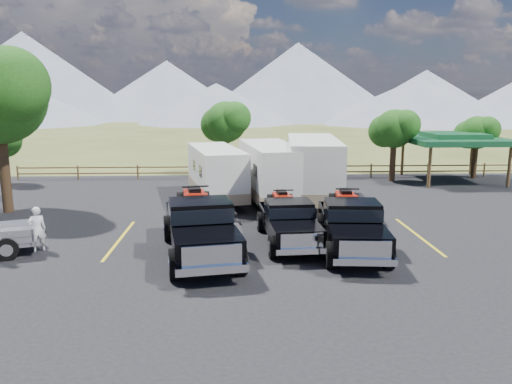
{
  "coord_description": "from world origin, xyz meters",
  "views": [
    {
      "loc": [
        -1.43,
        -15.24,
        5.66
      ],
      "look_at": [
        -0.53,
        5.57,
        1.6
      ],
      "focal_mm": 35.0,
      "sensor_mm": 36.0,
      "label": 1
    }
  ],
  "objects_px": {
    "rig_center": "(288,219)",
    "trailer_left": "(216,174)",
    "trailer_right": "(313,169)",
    "rig_right": "(351,223)",
    "trailer_center": "(271,173)",
    "rig_left": "(200,225)",
    "person_a": "(37,229)",
    "pavilion": "(454,139)"
  },
  "relations": [
    {
      "from": "rig_center",
      "to": "trailer_left",
      "type": "xyz_separation_m",
      "value": [
        -3.02,
        7.54,
        0.62
      ]
    },
    {
      "from": "trailer_right",
      "to": "rig_right",
      "type": "bearing_deg",
      "value": -83.72
    },
    {
      "from": "rig_right",
      "to": "trailer_right",
      "type": "xyz_separation_m",
      "value": [
        -0.15,
        8.18,
        0.77
      ]
    },
    {
      "from": "trailer_center",
      "to": "rig_left",
      "type": "bearing_deg",
      "value": -118.4
    },
    {
      "from": "rig_left",
      "to": "rig_right",
      "type": "bearing_deg",
      "value": -5.65
    },
    {
      "from": "rig_center",
      "to": "person_a",
      "type": "distance_m",
      "value": 9.26
    },
    {
      "from": "pavilion",
      "to": "trailer_right",
      "type": "xyz_separation_m",
      "value": [
        -10.33,
        -6.45,
        -0.98
      ]
    },
    {
      "from": "rig_center",
      "to": "rig_right",
      "type": "distance_m",
      "value": 2.45
    },
    {
      "from": "trailer_left",
      "to": "trailer_center",
      "type": "height_order",
      "value": "trailer_center"
    },
    {
      "from": "rig_center",
      "to": "trailer_right",
      "type": "distance_m",
      "value": 7.5
    },
    {
      "from": "pavilion",
      "to": "trailer_left",
      "type": "height_order",
      "value": "pavilion"
    },
    {
      "from": "trailer_center",
      "to": "trailer_right",
      "type": "relative_size",
      "value": 0.93
    },
    {
      "from": "rig_left",
      "to": "rig_right",
      "type": "relative_size",
      "value": 1.11
    },
    {
      "from": "pavilion",
      "to": "person_a",
      "type": "height_order",
      "value": "pavilion"
    },
    {
      "from": "rig_left",
      "to": "person_a",
      "type": "xyz_separation_m",
      "value": [
        -5.93,
        0.6,
        -0.25
      ]
    },
    {
      "from": "rig_left",
      "to": "rig_center",
      "type": "height_order",
      "value": "rig_left"
    },
    {
      "from": "rig_left",
      "to": "rig_center",
      "type": "distance_m",
      "value": 3.59
    },
    {
      "from": "rig_right",
      "to": "trailer_center",
      "type": "height_order",
      "value": "trailer_center"
    },
    {
      "from": "rig_center",
      "to": "rig_left",
      "type": "bearing_deg",
      "value": -160.42
    },
    {
      "from": "rig_center",
      "to": "trailer_right",
      "type": "height_order",
      "value": "trailer_right"
    },
    {
      "from": "trailer_left",
      "to": "rig_left",
      "type": "bearing_deg",
      "value": -103.82
    },
    {
      "from": "rig_right",
      "to": "person_a",
      "type": "xyz_separation_m",
      "value": [
        -11.44,
        0.2,
        -0.16
      ]
    },
    {
      "from": "trailer_right",
      "to": "person_a",
      "type": "relative_size",
      "value": 5.84
    },
    {
      "from": "rig_left",
      "to": "rig_center",
      "type": "xyz_separation_m",
      "value": [
        3.29,
        1.42,
        -0.2
      ]
    },
    {
      "from": "rig_right",
      "to": "person_a",
      "type": "distance_m",
      "value": 11.45
    },
    {
      "from": "trailer_center",
      "to": "trailer_right",
      "type": "height_order",
      "value": "trailer_right"
    },
    {
      "from": "trailer_left",
      "to": "person_a",
      "type": "bearing_deg",
      "value": -138.62
    },
    {
      "from": "rig_right",
      "to": "trailer_right",
      "type": "relative_size",
      "value": 0.65
    },
    {
      "from": "pavilion",
      "to": "rig_left",
      "type": "distance_m",
      "value": 21.79
    },
    {
      "from": "rig_left",
      "to": "trailer_right",
      "type": "distance_m",
      "value": 10.14
    },
    {
      "from": "trailer_center",
      "to": "person_a",
      "type": "xyz_separation_m",
      "value": [
        -9.07,
        -7.64,
        -0.8
      ]
    },
    {
      "from": "pavilion",
      "to": "rig_center",
      "type": "height_order",
      "value": "pavilion"
    },
    {
      "from": "trailer_right",
      "to": "person_a",
      "type": "height_order",
      "value": "trailer_right"
    },
    {
      "from": "rig_center",
      "to": "trailer_center",
      "type": "xyz_separation_m",
      "value": [
        -0.15,
        6.82,
        0.74
      ]
    },
    {
      "from": "trailer_left",
      "to": "trailer_center",
      "type": "xyz_separation_m",
      "value": [
        2.87,
        -0.73,
        0.12
      ]
    },
    {
      "from": "rig_left",
      "to": "rig_right",
      "type": "height_order",
      "value": "rig_left"
    },
    {
      "from": "trailer_left",
      "to": "trailer_center",
      "type": "distance_m",
      "value": 2.96
    },
    {
      "from": "pavilion",
      "to": "trailer_right",
      "type": "height_order",
      "value": "trailer_right"
    },
    {
      "from": "person_a",
      "to": "rig_right",
      "type": "bearing_deg",
      "value": 152.58
    },
    {
      "from": "rig_left",
      "to": "trailer_right",
      "type": "xyz_separation_m",
      "value": [
        5.36,
        8.58,
        0.68
      ]
    },
    {
      "from": "rig_right",
      "to": "trailer_right",
      "type": "bearing_deg",
      "value": 96.08
    },
    {
      "from": "pavilion",
      "to": "trailer_right",
      "type": "relative_size",
      "value": 0.63
    }
  ]
}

